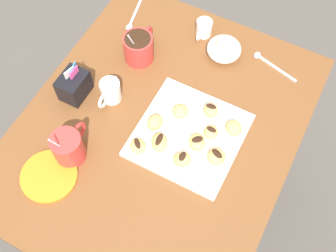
{
  "coord_description": "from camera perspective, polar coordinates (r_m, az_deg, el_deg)",
  "views": [
    {
      "loc": [
        -0.52,
        -0.3,
        1.82
      ],
      "look_at": [
        0.0,
        -0.03,
        0.75
      ],
      "focal_mm": 45.75,
      "sensor_mm": 36.0,
      "label": 1
    }
  ],
  "objects": [
    {
      "name": "beignet_9",
      "position": [
        1.18,
        -4.05,
        -2.68
      ],
      "size": [
        0.06,
        0.06,
        0.03
      ],
      "primitive_type": "ellipsoid",
      "rotation": [
        0.0,
        0.0,
        4.17
      ],
      "color": "#E5B260",
      "rests_on": "pastry_plate_square"
    },
    {
      "name": "saucer_orange_left",
      "position": [
        1.21,
        -15.57,
        -6.43
      ],
      "size": [
        0.16,
        0.16,
        0.01
      ],
      "primitive_type": "cylinder",
      "color": "orange",
      "rests_on": "dining_table"
    },
    {
      "name": "chocolate_drizzle_9",
      "position": [
        1.17,
        -4.1,
        -2.34
      ],
      "size": [
        0.03,
        0.03,
        0.0
      ],
      "primitive_type": "ellipsoid",
      "rotation": [
        0.0,
        0.0,
        3.97
      ],
      "color": "black",
      "rests_on": "beignet_9"
    },
    {
      "name": "beignet_4",
      "position": [
        1.18,
        -1.17,
        -2.22
      ],
      "size": [
        0.07,
        0.07,
        0.04
      ],
      "primitive_type": "ellipsoid",
      "rotation": [
        0.0,
        0.0,
        3.71
      ],
      "color": "#E5B260",
      "rests_on": "pastry_plate_square"
    },
    {
      "name": "chocolate_drizzle_5",
      "position": [
        1.15,
        6.55,
        -3.67
      ],
      "size": [
        0.03,
        0.04,
        0.0
      ],
      "primitive_type": "ellipsoid",
      "rotation": [
        0.0,
        0.0,
        4.34
      ],
      "color": "black",
      "rests_on": "beignet_5"
    },
    {
      "name": "dining_table",
      "position": [
        1.37,
        -1.11,
        -3.0
      ],
      "size": [
        0.94,
        0.77,
        0.73
      ],
      "color": "brown",
      "rests_on": "ground_plane"
    },
    {
      "name": "beignet_6",
      "position": [
        1.23,
        5.7,
        2.11
      ],
      "size": [
        0.06,
        0.06,
        0.04
      ],
      "primitive_type": "ellipsoid",
      "rotation": [
        0.0,
        0.0,
        5.35
      ],
      "color": "#E5B260",
      "rests_on": "pastry_plate_square"
    },
    {
      "name": "chocolate_drizzle_8",
      "position": [
        1.14,
        1.93,
        -4.07
      ],
      "size": [
        0.03,
        0.02,
        0.0
      ],
      "primitive_type": "ellipsoid",
      "rotation": [
        0.0,
        0.0,
        3.21
      ],
      "color": "black",
      "rests_on": "beignet_8"
    },
    {
      "name": "ice_cream_bowl",
      "position": [
        1.37,
        7.5,
        10.26
      ],
      "size": [
        0.11,
        0.11,
        0.08
      ],
      "color": "white",
      "rests_on": "dining_table"
    },
    {
      "name": "chocolate_sauce_pitcher",
      "position": [
        1.42,
        4.82,
        12.96
      ],
      "size": [
        0.09,
        0.05,
        0.06
      ],
      "color": "white",
      "rests_on": "dining_table"
    },
    {
      "name": "beignet_7",
      "position": [
        1.23,
        1.65,
        1.95
      ],
      "size": [
        0.06,
        0.06,
        0.03
      ],
      "primitive_type": "ellipsoid",
      "rotation": [
        0.0,
        0.0,
        0.6
      ],
      "color": "#E5B260",
      "rests_on": "pastry_plate_square"
    },
    {
      "name": "coffee_mug_red_right",
      "position": [
        1.35,
        -3.92,
        10.46
      ],
      "size": [
        0.13,
        0.09,
        0.14
      ],
      "color": "red",
      "rests_on": "dining_table"
    },
    {
      "name": "sugar_caddy",
      "position": [
        1.3,
        -12.42,
        5.31
      ],
      "size": [
        0.09,
        0.07,
        0.11
      ],
      "color": "black",
      "rests_on": "dining_table"
    },
    {
      "name": "loose_spoon_near_saucer",
      "position": [
        1.4,
        13.36,
        8.11
      ],
      "size": [
        0.06,
        0.16,
        0.01
      ],
      "color": "silver",
      "rests_on": "dining_table"
    },
    {
      "name": "coffee_mug_red_left",
      "position": [
        1.19,
        -13.14,
        -2.68
      ],
      "size": [
        0.13,
        0.09,
        0.15
      ],
      "color": "red",
      "rests_on": "dining_table"
    },
    {
      "name": "beignet_3",
      "position": [
        1.2,
        5.75,
        -0.84
      ],
      "size": [
        0.05,
        0.05,
        0.03
      ],
      "primitive_type": "ellipsoid",
      "rotation": [
        0.0,
        0.0,
        4.55
      ],
      "color": "#E5B260",
      "rests_on": "pastry_plate_square"
    },
    {
      "name": "pastry_plate_square",
      "position": [
        1.22,
        2.81,
        -1.23
      ],
      "size": [
        0.29,
        0.29,
        0.02
      ],
      "primitive_type": "cube",
      "color": "white",
      "rests_on": "dining_table"
    },
    {
      "name": "chocolate_drizzle_4",
      "position": [
        1.16,
        -1.18,
        -1.8
      ],
      "size": [
        0.04,
        0.02,
        0.0
      ],
      "primitive_type": "ellipsoid",
      "rotation": [
        0.0,
        0.0,
        3.23
      ],
      "color": "black",
      "rests_on": "beignet_4"
    },
    {
      "name": "beignet_5",
      "position": [
        1.17,
        6.45,
        -4.08
      ],
      "size": [
        0.05,
        0.05,
        0.04
      ],
      "primitive_type": "ellipsoid",
      "rotation": [
        0.0,
        0.0,
        4.77
      ],
      "color": "#E5B260",
      "rests_on": "pastry_plate_square"
    },
    {
      "name": "cream_pitcher_white",
      "position": [
        1.27,
        -7.7,
        4.69
      ],
      "size": [
        0.1,
        0.06,
        0.07
      ],
      "color": "white",
      "rests_on": "dining_table"
    },
    {
      "name": "beignet_1",
      "position": [
        1.22,
        8.75,
        -0.26
      ],
      "size": [
        0.07,
        0.07,
        0.03
      ],
      "primitive_type": "ellipsoid",
      "rotation": [
        0.0,
        0.0,
        3.83
      ],
      "color": "#E5B260",
      "rests_on": "pastry_plate_square"
    },
    {
      "name": "loose_spoon_by_plate",
      "position": [
        1.49,
        -4.59,
        14.34
      ],
      "size": [
        0.16,
        0.04,
        0.01
      ],
      "color": "silver",
      "rests_on": "dining_table"
    },
    {
      "name": "beignet_0",
      "position": [
        1.21,
        -1.76,
        0.49
      ],
      "size": [
        0.05,
        0.05,
        0.04
      ],
      "primitive_type": "ellipsoid",
      "rotation": [
        0.0,
        0.0,
        4.63
      ],
      "color": "#E5B260",
      "rests_on": "pastry_plate_square"
    },
    {
      "name": "chocolate_drizzle_3",
      "position": [
        1.19,
        5.82,
        -0.46
      ],
      "size": [
        0.02,
        0.03,
        0.0
      ],
      "primitive_type": "ellipsoid",
      "rotation": [
        0.0,
        0.0,
        4.63
      ],
      "color": "black",
      "rests_on": "beignet_3"
    },
    {
      "name": "chocolate_drizzle_6",
      "position": [
        1.22,
        5.79,
        2.61
      ],
      "size": [
        0.02,
        0.03,
        0.0
      ],
      "primitive_type": "ellipsoid",
      "rotation": [
        0.0,
        0.0,
        4.85
      ],
      "color": "black",
      "rests_on": "beignet_6"
    },
    {
      "name": "chocolate_drizzle_2",
      "position": [
        1.17,
        3.93,
        -1.81
      ],
      "size": [
        0.04,
        0.04,
        0.0
      ],
      "primitive_type": "ellipsoid",
      "rotation": [
        0.0,
        0.0,
        2.34
      ],
      "color": "black",
      "rests_on": "beignet_2"
    },
    {
      "name": "ground_plane",
      "position": [
        1.92,
        -0.8,
        -10.68
      ],
      "size": [
        8.0,
        8.0,
        0.0
      ],
      "primitive_type": "plane",
      "color": "#514C47"
    },
    {
      "name": "beignet_8",
      "position": [
        1.16,
        1.9,
        -4.49
      ],
      "size": [
        0.06,
        0.06,
        0.04
      ],
      "primitive_type": "ellipsoid",
      "rotation": [
        0.0,
        0.0,
        3.65
      ],
      "color": "#E5B260",
      "rests_on": "pastry_plate_square"
    },
    {
      "name": "beignet_2",
      "position": [
        1.19,
        3.88,
        -2.18
      ],
      "size": [
        0.07,
        0.06,
        0.03
      ],
      "primitive_type": "ellipsoid",
      "rotation": [
        0.0,
        0.0,
        2.04
      ],
      "color": "#E5B260",
      "rests_on": "pastry_plate_square"
    }
  ]
}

